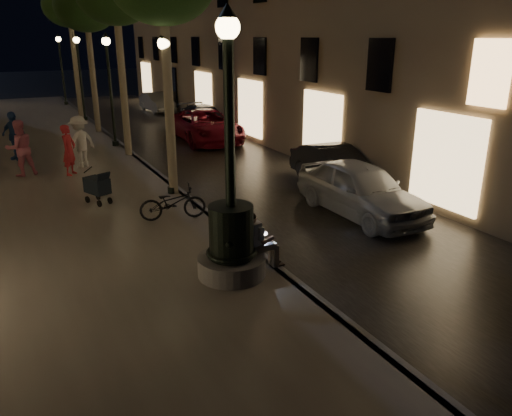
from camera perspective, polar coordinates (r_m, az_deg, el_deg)
ground at (r=22.53m, az=-14.40°, el=6.03°), size 120.00×120.00×0.00m
cobble_lane at (r=23.35m, az=-7.20°, el=6.95°), size 6.00×45.00×0.02m
promenade at (r=22.00m, az=-24.60°, el=4.85°), size 8.00×45.00×0.20m
curb_strip at (r=22.51m, az=-14.42°, el=6.28°), size 0.25×45.00×0.20m
fountain_lamppost at (r=9.97m, az=-2.86°, el=-2.38°), size 1.40×1.40×5.21m
seated_man_laptop at (r=10.35m, az=0.26°, el=-3.50°), size 0.91×0.31×1.28m
tree_third at (r=26.88m, az=-18.89°, el=20.87°), size 3.00×3.00×7.20m
tree_far at (r=32.83m, az=-20.61°, el=20.70°), size 3.00×3.00×7.50m
lamp_curb_a at (r=15.24m, az=-10.18°, el=12.68°), size 0.36×0.36×4.81m
lamp_curb_b at (r=22.97m, az=-16.43°, el=14.29°), size 0.36×0.36×4.81m
lamp_curb_c at (r=30.84m, az=-19.54°, el=15.02°), size 0.36×0.36×4.81m
lamp_curb_d at (r=38.76m, az=-21.40°, el=15.43°), size 0.36×0.36×4.81m
stroller at (r=15.19m, az=-17.68°, el=2.45°), size 0.71×1.06×1.09m
car_front at (r=14.39m, az=11.88°, el=2.14°), size 1.81×4.49×1.53m
car_second at (r=17.32m, az=9.03°, el=4.81°), size 1.56×4.05×1.32m
car_third at (r=24.38m, az=-5.79°, el=9.29°), size 2.76×5.53×1.50m
car_rear at (r=27.69m, az=-5.87°, el=10.22°), size 1.93×4.47×1.28m
car_fifth at (r=35.02m, az=-11.24°, el=11.79°), size 1.53×3.87×1.25m
pedestrian_red at (r=18.70m, az=-20.60°, el=6.22°), size 0.72×0.77×1.77m
pedestrian_pink at (r=19.21m, az=-25.36°, el=6.20°), size 1.10×0.94×1.95m
pedestrian_white at (r=19.68m, az=-19.47°, el=7.15°), size 1.42×1.21×1.91m
pedestrian_blue at (r=21.92m, az=-25.90°, el=7.44°), size 1.12×1.11×1.89m
bicycle at (r=13.44m, az=-9.50°, el=0.61°), size 1.84×0.97×0.92m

